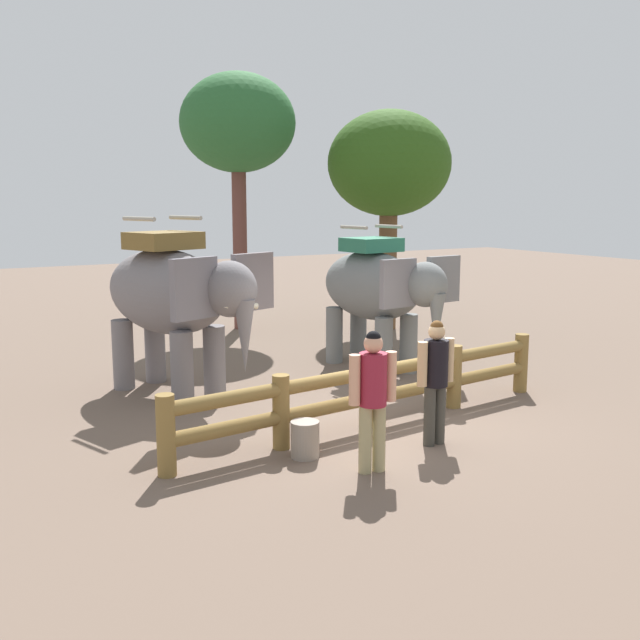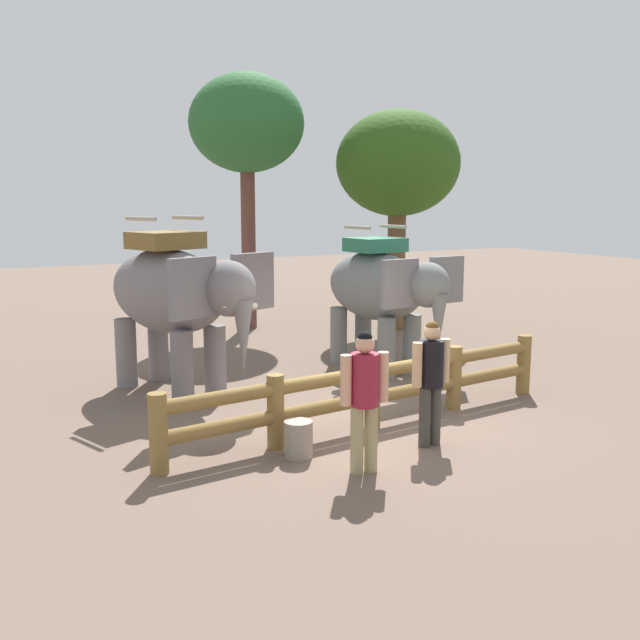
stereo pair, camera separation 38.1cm
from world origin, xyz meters
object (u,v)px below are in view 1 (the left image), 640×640
elephant_near_left (174,296)px  feed_bucket (305,439)px  tree_far_left (389,166)px  tourist_man_in_blue (436,373)px  tree_back_center (238,126)px  tourist_woman_in_black (373,391)px  elephant_center (378,290)px  log_fence (376,387)px

elephant_near_left → feed_bucket: (0.45, -3.87, -1.51)m
elephant_near_left → tree_far_left: 8.35m
tourist_man_in_blue → tree_back_center: bearing=81.8°
tourist_woman_in_black → tree_back_center: (2.78, 10.33, 4.20)m
elephant_center → tree_back_center: size_ratio=0.52×
log_fence → tourist_man_in_blue: tourist_man_in_blue is taller
elephant_center → tourist_man_in_blue: 4.64m
log_fence → elephant_center: bearing=55.1°
tree_far_left → feed_bucket: bearing=-131.5°
elephant_center → tree_far_left: size_ratio=0.60×
log_fence → feed_bucket: log_fence is taller
elephant_center → tourist_woman_in_black: elephant_center is taller
log_fence → elephant_center: 3.89m
tourist_woman_in_black → feed_bucket: bearing=118.8°
elephant_near_left → elephant_center: bearing=-1.8°
elephant_near_left → tree_back_center: tree_back_center is taller
elephant_center → tree_far_left: 5.44m
tree_far_left → feed_bucket: tree_far_left is taller
tourist_woman_in_black → tree_far_left: bearing=53.8°
elephant_near_left → feed_bucket: bearing=-83.3°
tourist_man_in_blue → tree_back_center: (1.43, 9.90, 4.23)m
tree_back_center → feed_bucket: (-3.26, -9.45, -5.01)m
log_fence → elephant_near_left: elephant_near_left is taller
tourist_man_in_blue → tree_back_center: tree_back_center is taller
tree_far_left → tourist_woman_in_black: bearing=-126.2°
tourist_man_in_blue → log_fence: bearing=102.7°
elephant_near_left → tourist_man_in_blue: size_ratio=2.11×
elephant_center → tourist_man_in_blue: elephant_center is taller
log_fence → tree_back_center: 10.09m
elephant_near_left → tourist_woman_in_black: bearing=-78.8°
tourist_woman_in_black → tree_far_left: 10.89m
elephant_center → tourist_man_in_blue: bearing=-114.3°
tourist_woman_in_black → tourist_man_in_blue: (1.35, 0.43, -0.03)m
log_fence → feed_bucket: 1.75m
log_fence → tree_back_center: bearing=79.2°
tourist_man_in_blue → tree_back_center: size_ratio=0.27×
log_fence → feed_bucket: (-1.58, -0.66, -0.36)m
tree_far_left → log_fence: bearing=-126.4°
elephant_near_left → tree_back_center: (3.72, 5.58, 3.49)m
elephant_center → elephant_near_left: bearing=178.2°
log_fence → tree_back_center: (1.68, 8.79, 4.65)m
elephant_near_left → tree_back_center: size_ratio=0.57×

